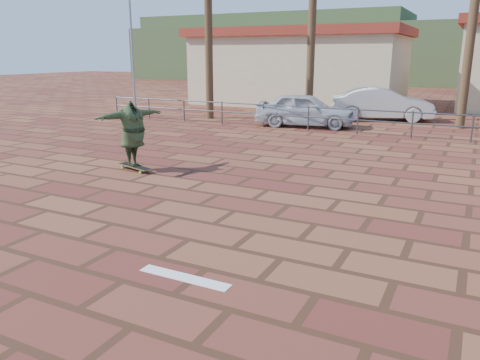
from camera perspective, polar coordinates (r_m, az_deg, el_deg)
name	(u,v)px	position (r m, az deg, el deg)	size (l,w,h in m)	color
ground	(189,240)	(7.97, -6.24, -7.23)	(120.00, 120.00, 0.00)	brown
paint_stripe	(184,277)	(6.71, -6.79, -11.72)	(1.40, 0.22, 0.01)	white
guardrail	(358,117)	(18.75, 14.19, 7.49)	(24.06, 0.06, 1.00)	#47494F
flagpole	(132,16)	(22.17, -12.97, 18.94)	(1.30, 0.10, 8.00)	gray
building_west	(300,66)	(29.91, 7.34, 13.58)	(12.60, 7.60, 4.50)	beige
hill_front	(442,54)	(56.30, 23.40, 13.90)	(70.00, 18.00, 6.00)	#384C28
hill_back	(275,47)	(67.41, 4.23, 15.91)	(35.00, 14.00, 8.00)	#384C28
longboard	(135,167)	(12.85, -12.71, 1.60)	(1.24, 0.60, 0.12)	olive
skateboarder	(133,134)	(12.68, -12.94, 5.52)	(2.14, 0.58, 1.74)	#2F3F22
car_silver	(305,110)	(20.38, 7.93, 8.47)	(1.68, 4.19, 1.43)	silver
car_white	(382,104)	(23.12, 16.90, 8.86)	(1.60, 4.59, 1.51)	silver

